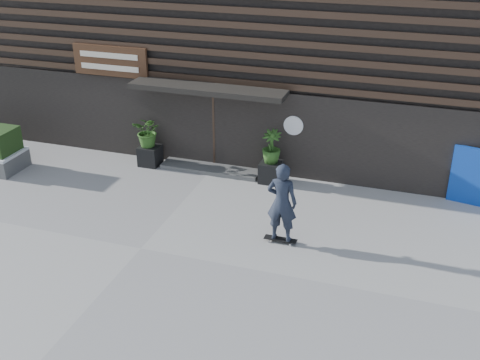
% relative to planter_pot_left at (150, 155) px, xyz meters
% --- Properties ---
extents(ground, '(80.00, 80.00, 0.00)m').
position_rel_planter_pot_left_xyz_m(ground, '(1.90, -4.40, -0.30)').
color(ground, '#A09E98').
rests_on(ground, ground).
extents(entrance_step, '(3.00, 0.80, 0.12)m').
position_rel_planter_pot_left_xyz_m(entrance_step, '(1.90, 0.20, -0.24)').
color(entrance_step, '#484846').
rests_on(entrance_step, ground).
extents(planter_pot_left, '(0.60, 0.60, 0.60)m').
position_rel_planter_pot_left_xyz_m(planter_pot_left, '(0.00, 0.00, 0.00)').
color(planter_pot_left, black).
rests_on(planter_pot_left, ground).
extents(bamboo_left, '(0.86, 0.75, 0.96)m').
position_rel_planter_pot_left_xyz_m(bamboo_left, '(0.00, 0.00, 0.78)').
color(bamboo_left, '#2D591E').
rests_on(bamboo_left, planter_pot_left).
extents(planter_pot_right, '(0.60, 0.60, 0.60)m').
position_rel_planter_pot_left_xyz_m(planter_pot_right, '(3.80, 0.00, 0.00)').
color(planter_pot_right, black).
rests_on(planter_pot_right, ground).
extents(bamboo_right, '(0.54, 0.54, 0.96)m').
position_rel_planter_pot_left_xyz_m(bamboo_right, '(3.80, 0.00, 0.78)').
color(bamboo_right, '#2D591E').
rests_on(bamboo_right, planter_pot_right).
extents(building, '(18.00, 11.00, 8.00)m').
position_rel_planter_pot_left_xyz_m(building, '(1.90, 5.56, 3.69)').
color(building, black).
rests_on(building, ground).
extents(skateboarder, '(0.78, 0.46, 2.03)m').
position_rel_planter_pot_left_xyz_m(skateboarder, '(4.91, -3.12, 0.76)').
color(skateboarder, black).
rests_on(skateboarder, ground).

